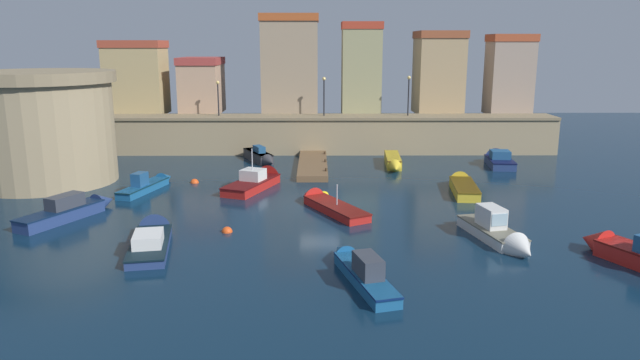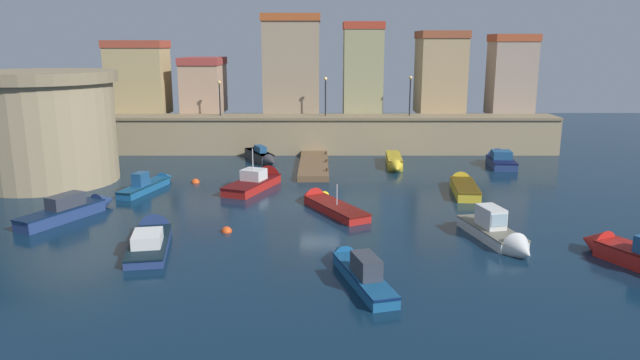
# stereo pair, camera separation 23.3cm
# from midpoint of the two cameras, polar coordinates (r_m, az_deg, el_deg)

# --- Properties ---
(ground_plane) EXTENTS (101.56, 101.56, 0.00)m
(ground_plane) POSITION_cam_midpoint_polar(r_m,az_deg,el_deg) (37.15, -0.19, -2.47)
(ground_plane) COLOR #0C2338
(quay_wall) EXTENTS (43.83, 3.66, 3.46)m
(quay_wall) POSITION_cam_midpoint_polar(r_m,az_deg,el_deg) (55.01, -0.26, 4.49)
(quay_wall) COLOR #9E8966
(quay_wall) RESTS_ON ground
(old_town_backdrop) EXTENTS (41.30, 5.99, 9.54)m
(old_town_backdrop) POSITION_cam_midpoint_polar(r_m,az_deg,el_deg) (58.53, -0.90, 10.45)
(old_town_backdrop) COLOR tan
(old_town_backdrop) RESTS_ON ground
(fortress_tower) EXTENTS (10.62, 10.62, 8.10)m
(fortress_tower) POSITION_cam_midpoint_polar(r_m,az_deg,el_deg) (47.21, -25.43, 4.69)
(fortress_tower) COLOR #9E8966
(fortress_tower) RESTS_ON ground
(pier_dock) EXTENTS (2.34, 10.63, 0.70)m
(pier_dock) POSITION_cam_midpoint_polar(r_m,az_deg,el_deg) (48.39, -0.84, 1.49)
(pier_dock) COLOR brown
(pier_dock) RESTS_ON ground
(quay_lamp_0) EXTENTS (0.32, 0.32, 3.22)m
(quay_lamp_0) POSITION_cam_midpoint_polar(r_m,az_deg,el_deg) (55.32, -10.01, 8.39)
(quay_lamp_0) COLOR black
(quay_lamp_0) RESTS_ON quay_wall
(quay_lamp_1) EXTENTS (0.32, 0.32, 3.55)m
(quay_lamp_1) POSITION_cam_midpoint_polar(r_m,az_deg,el_deg) (54.55, 0.27, 8.72)
(quay_lamp_1) COLOR black
(quay_lamp_1) RESTS_ON quay_wall
(quay_lamp_2) EXTENTS (0.32, 0.32, 3.65)m
(quay_lamp_2) POSITION_cam_midpoint_polar(r_m,az_deg,el_deg) (55.19, 8.49, 8.69)
(quay_lamp_2) COLOR black
(quay_lamp_2) RESTS_ON quay_wall
(moored_boat_0) EXTENTS (3.49, 5.61, 1.51)m
(moored_boat_0) POSITION_cam_midpoint_polar(r_m,az_deg,el_deg) (50.75, -5.92, 2.27)
(moored_boat_0) COLOR #333338
(moored_boat_0) RESTS_ON ground
(moored_boat_1) EXTENTS (1.52, 6.37, 1.10)m
(moored_boat_1) POSITION_cam_midpoint_polar(r_m,az_deg,el_deg) (48.97, 7.00, 1.78)
(moored_boat_1) COLOR gold
(moored_boat_1) RESTS_ON ground
(moored_boat_2) EXTENTS (2.85, 6.90, 1.66)m
(moored_boat_2) POSITION_cam_midpoint_polar(r_m,az_deg,el_deg) (25.92, 3.61, -8.58)
(moored_boat_2) COLOR #195689
(moored_boat_2) RESTS_ON ground
(moored_boat_3) EXTENTS (2.76, 6.52, 1.70)m
(moored_boat_3) POSITION_cam_midpoint_polar(r_m,az_deg,el_deg) (42.96, -16.38, -0.36)
(moored_boat_3) COLOR #195689
(moored_boat_3) RESTS_ON ground
(moored_boat_4) EXTENTS (4.61, 6.83, 2.23)m
(moored_boat_4) POSITION_cam_midpoint_polar(r_m,az_deg,el_deg) (36.49, 0.40, -2.30)
(moored_boat_4) COLOR red
(moored_boat_4) RESTS_ON ground
(moored_boat_5) EXTENTS (4.12, 6.29, 1.94)m
(moored_boat_5) POSITION_cam_midpoint_polar(r_m,az_deg,el_deg) (31.00, 28.13, -6.26)
(moored_boat_5) COLOR red
(moored_boat_5) RESTS_ON ground
(moored_boat_6) EXTENTS (2.14, 6.34, 1.41)m
(moored_boat_6) POSITION_cam_midpoint_polar(r_m,az_deg,el_deg) (42.03, 13.51, -0.48)
(moored_boat_6) COLOR gold
(moored_boat_6) RESTS_ON ground
(moored_boat_7) EXTENTS (2.90, 7.02, 1.68)m
(moored_boat_7) POSITION_cam_midpoint_polar(r_m,az_deg,el_deg) (31.46, -16.21, -5.29)
(moored_boat_7) COLOR navy
(moored_boat_7) RESTS_ON ground
(moored_boat_8) EXTENTS (4.23, 7.07, 3.45)m
(moored_boat_8) POSITION_cam_midpoint_polar(r_m,az_deg,el_deg) (42.32, -6.11, -0.02)
(moored_boat_8) COLOR red
(moored_boat_8) RESTS_ON ground
(moored_boat_9) EXTENTS (2.32, 5.26, 1.88)m
(moored_boat_9) POSITION_cam_midpoint_polar(r_m,az_deg,el_deg) (51.75, 16.78, 1.93)
(moored_boat_9) COLOR navy
(moored_boat_9) RESTS_ON ground
(moored_boat_10) EXTENTS (2.86, 6.33, 2.10)m
(moored_boat_10) POSITION_cam_midpoint_polar(r_m,az_deg,el_deg) (31.50, 16.91, -5.06)
(moored_boat_10) COLOR silver
(moored_boat_10) RESTS_ON ground
(moored_boat_12) EXTENTS (4.12, 6.69, 1.74)m
(moored_boat_12) POSITION_cam_midpoint_polar(r_m,az_deg,el_deg) (37.44, -23.10, -2.63)
(moored_boat_12) COLOR navy
(moored_boat_12) RESTS_ON ground
(mooring_buoy_0) EXTENTS (0.59, 0.59, 0.59)m
(mooring_buoy_0) POSITION_cam_midpoint_polar(r_m,az_deg,el_deg) (32.40, -9.22, -5.01)
(mooring_buoy_0) COLOR #EA4C19
(mooring_buoy_0) RESTS_ON ground
(mooring_buoy_1) EXTENTS (0.64, 0.64, 0.64)m
(mooring_buoy_1) POSITION_cam_midpoint_polar(r_m,az_deg,el_deg) (39.45, 0.24, -1.54)
(mooring_buoy_1) COLOR yellow
(mooring_buoy_1) RESTS_ON ground
(mooring_buoy_2) EXTENTS (0.61, 0.61, 0.61)m
(mooring_buoy_2) POSITION_cam_midpoint_polar(r_m,az_deg,el_deg) (44.09, -12.24, -0.28)
(mooring_buoy_2) COLOR #EA4C19
(mooring_buoy_2) RESTS_ON ground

